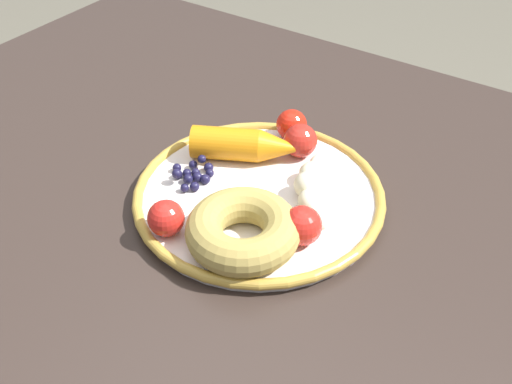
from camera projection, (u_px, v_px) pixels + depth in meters
dining_table at (245, 263)px, 0.72m from camera, size 1.18×0.89×0.70m
plate at (256, 194)px, 0.69m from camera, size 0.29×0.29×0.02m
banana at (311, 187)px, 0.67m from camera, size 0.08×0.12×0.03m
carrot_orange at (248, 145)px, 0.72m from camera, size 0.14×0.10×0.04m
donut at (243, 230)px, 0.61m from camera, size 0.17×0.17×0.04m
blueberry_pile at (193, 174)px, 0.70m from camera, size 0.05×0.06×0.02m
tomato_near at (166, 218)px, 0.62m from camera, size 0.04×0.04×0.04m
tomato_mid at (301, 141)px, 0.73m from camera, size 0.04×0.04×0.04m
tomato_far at (302, 226)px, 0.61m from camera, size 0.04×0.04×0.04m
tomato_extra at (292, 125)px, 0.76m from camera, size 0.04×0.04×0.04m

